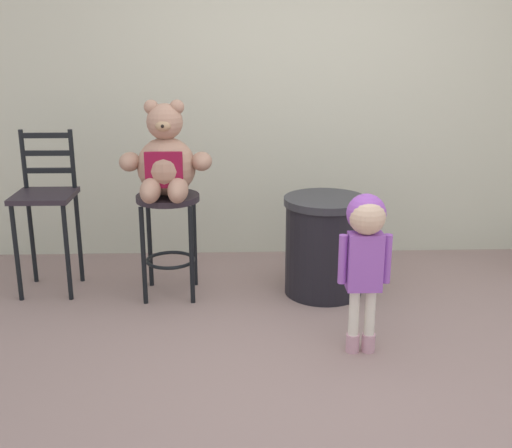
% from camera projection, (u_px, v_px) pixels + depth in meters
% --- Properties ---
extents(ground_plane, '(24.00, 24.00, 0.00)m').
position_uv_depth(ground_plane, '(324.00, 375.00, 3.37)').
color(ground_plane, gray).
extents(building_wall, '(6.44, 0.30, 3.26)m').
position_uv_depth(building_wall, '(294.00, 48.00, 4.94)').
color(building_wall, beige).
rests_on(building_wall, ground_plane).
extents(bar_stool_with_teddy, '(0.42, 0.42, 0.71)m').
position_uv_depth(bar_stool_with_teddy, '(169.00, 223.00, 4.27)').
color(bar_stool_with_teddy, '#292128').
rests_on(bar_stool_with_teddy, ground_plane).
extents(teddy_bear, '(0.60, 0.54, 0.63)m').
position_uv_depth(teddy_bear, '(166.00, 162.00, 4.12)').
color(teddy_bear, tan).
rests_on(teddy_bear, bar_stool_with_teddy).
extents(child_walking, '(0.29, 0.23, 0.92)m').
position_uv_depth(child_walking, '(366.00, 240.00, 3.43)').
color(child_walking, '#C691A1').
rests_on(child_walking, ground_plane).
extents(trash_bin, '(0.57, 0.57, 0.68)m').
position_uv_depth(trash_bin, '(324.00, 245.00, 4.35)').
color(trash_bin, black).
rests_on(trash_bin, ground_plane).
extents(bar_chair_empty, '(0.39, 0.39, 1.11)m').
position_uv_depth(bar_chair_empty, '(46.00, 203.00, 4.33)').
color(bar_chair_empty, '#292128').
rests_on(bar_chair_empty, ground_plane).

